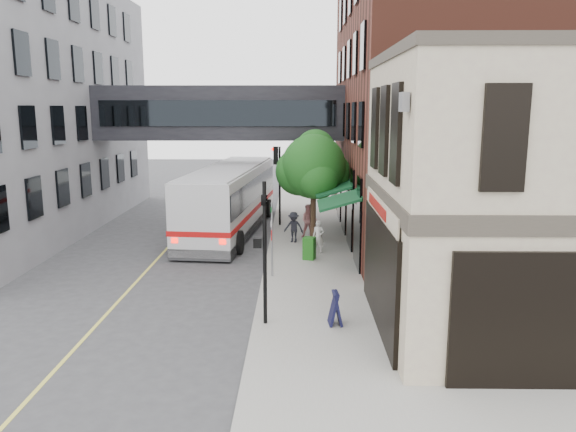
{
  "coord_description": "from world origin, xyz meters",
  "views": [
    {
      "loc": [
        1.38,
        -14.68,
        6.83
      ],
      "look_at": [
        1.08,
        4.35,
        3.13
      ],
      "focal_mm": 35.0,
      "sensor_mm": 36.0,
      "label": 1
    }
  ],
  "objects_px": {
    "bus": "(230,196)",
    "pedestrian_a": "(318,237)",
    "sandwich_board": "(335,308)",
    "pedestrian_c": "(294,227)",
    "pedestrian_b": "(309,221)",
    "newspaper_box": "(309,248)"
  },
  "relations": [
    {
      "from": "bus",
      "to": "pedestrian_a",
      "type": "xyz_separation_m",
      "value": [
        4.7,
        -5.09,
        -1.07
      ]
    },
    {
      "from": "bus",
      "to": "sandwich_board",
      "type": "relative_size",
      "value": 12.61
    },
    {
      "from": "pedestrian_c",
      "to": "sandwich_board",
      "type": "bearing_deg",
      "value": -65.9
    },
    {
      "from": "bus",
      "to": "pedestrian_a",
      "type": "relative_size",
      "value": 8.8
    },
    {
      "from": "bus",
      "to": "pedestrian_b",
      "type": "bearing_deg",
      "value": -24.86
    },
    {
      "from": "pedestrian_b",
      "to": "sandwich_board",
      "type": "distance_m",
      "value": 11.94
    },
    {
      "from": "bus",
      "to": "pedestrian_a",
      "type": "bearing_deg",
      "value": -47.29
    },
    {
      "from": "bus",
      "to": "pedestrian_c",
      "type": "xyz_separation_m",
      "value": [
        3.53,
        -3.04,
        -1.06
      ]
    },
    {
      "from": "bus",
      "to": "pedestrian_b",
      "type": "xyz_separation_m",
      "value": [
        4.33,
        -2.0,
        -0.96
      ]
    },
    {
      "from": "pedestrian_b",
      "to": "newspaper_box",
      "type": "relative_size",
      "value": 1.75
    },
    {
      "from": "newspaper_box",
      "to": "sandwich_board",
      "type": "bearing_deg",
      "value": -66.64
    },
    {
      "from": "pedestrian_c",
      "to": "sandwich_board",
      "type": "relative_size",
      "value": 1.45
    },
    {
      "from": "bus",
      "to": "pedestrian_c",
      "type": "height_order",
      "value": "bus"
    },
    {
      "from": "pedestrian_c",
      "to": "pedestrian_b",
      "type": "bearing_deg",
      "value": 69.54
    },
    {
      "from": "pedestrian_a",
      "to": "pedestrian_b",
      "type": "bearing_deg",
      "value": 109.15
    },
    {
      "from": "pedestrian_a",
      "to": "newspaper_box",
      "type": "distance_m",
      "value": 1.29
    },
    {
      "from": "pedestrian_c",
      "to": "sandwich_board",
      "type": "xyz_separation_m",
      "value": [
        1.37,
        -10.88,
        -0.24
      ]
    },
    {
      "from": "pedestrian_c",
      "to": "newspaper_box",
      "type": "xyz_separation_m",
      "value": [
        0.72,
        -3.23,
        -0.27
      ]
    },
    {
      "from": "pedestrian_b",
      "to": "newspaper_box",
      "type": "bearing_deg",
      "value": -84.53
    },
    {
      "from": "bus",
      "to": "pedestrian_c",
      "type": "distance_m",
      "value": 4.78
    },
    {
      "from": "pedestrian_a",
      "to": "sandwich_board",
      "type": "xyz_separation_m",
      "value": [
        0.2,
        -8.83,
        -0.23
      ]
    },
    {
      "from": "bus",
      "to": "pedestrian_a",
      "type": "distance_m",
      "value": 7.01
    }
  ]
}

